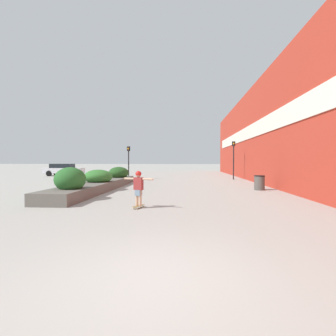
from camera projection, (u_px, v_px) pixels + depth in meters
ground_plane at (153, 279)px, 4.02m from camera, size 300.00×300.00×0.00m
building_wall_right at (261, 132)px, 21.21m from camera, size 0.67×48.14×8.39m
planter_box at (100, 182)px, 16.37m from camera, size 1.72×12.46×1.52m
skateboard at (139, 206)px, 10.03m from camera, size 0.41×0.73×0.10m
skateboarder at (138, 185)px, 10.01m from camera, size 1.20×0.51×1.34m
trash_bin at (259, 183)px, 16.26m from camera, size 0.66×0.66×0.91m
car_leftmost at (332, 170)px, 27.68m from camera, size 4.38×1.93×1.54m
car_center_left at (63, 169)px, 31.87m from camera, size 4.59×1.92×1.47m
traffic_light_left at (129, 157)px, 25.86m from camera, size 0.28×0.30×3.25m
traffic_light_right at (234, 154)px, 25.44m from camera, size 0.28×0.30×3.72m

